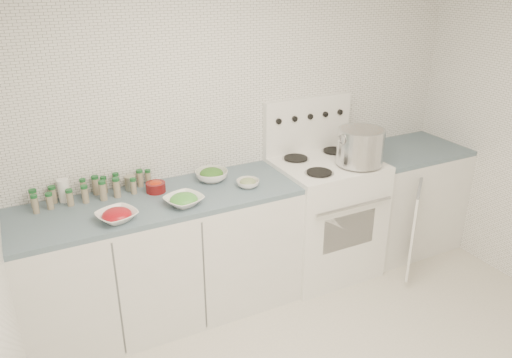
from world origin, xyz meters
name	(u,v)px	position (x,y,z in m)	size (l,w,h in m)	color
room_walls	(393,135)	(0.00, 0.00, 1.56)	(3.54, 3.04, 2.52)	white
counter_left	(164,259)	(-0.82, 1.19, 0.45)	(1.85, 0.62, 0.90)	white
stove	(323,213)	(0.48, 1.19, 0.50)	(0.76, 0.70, 1.36)	white
counter_right	(403,198)	(1.30, 1.19, 0.45)	(0.89, 0.90, 0.90)	white
stock_pot	(360,145)	(0.66, 1.02, 1.09)	(0.36, 0.34, 0.26)	silver
bowl_tomato	(117,215)	(-1.13, 1.02, 0.93)	(0.29, 0.29, 0.08)	white
bowl_snowpea	(184,200)	(-0.70, 1.04, 0.93)	(0.29, 0.29, 0.08)	white
bowl_broccoli	(212,175)	(-0.40, 1.32, 0.94)	(0.23, 0.23, 0.09)	white
bowl_zucchini	(248,183)	(-0.22, 1.10, 0.93)	(0.17, 0.17, 0.06)	white
bowl_pepper	(156,186)	(-0.80, 1.31, 0.94)	(0.13, 0.13, 0.08)	#5F1011
salt_canister	(64,190)	(-1.37, 1.44, 0.97)	(0.07, 0.07, 0.15)	white
tin_can	(131,183)	(-0.94, 1.42, 0.95)	(0.07, 0.07, 0.10)	gray
spice_cluster	(92,190)	(-1.20, 1.40, 0.96)	(0.77, 0.16, 0.13)	gray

